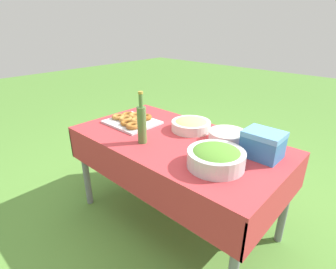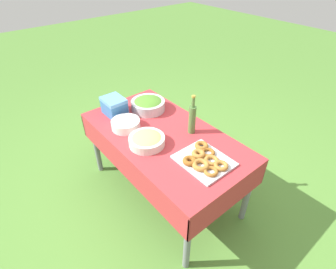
# 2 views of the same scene
# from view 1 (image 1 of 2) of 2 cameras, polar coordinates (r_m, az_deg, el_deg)

# --- Properties ---
(ground_plane) EXTENTS (14.00, 14.00, 0.00)m
(ground_plane) POSITION_cam_1_polar(r_m,az_deg,el_deg) (2.13, 1.58, -17.93)
(ground_plane) COLOR #568C38
(picnic_table) EXTENTS (1.45, 0.79, 0.69)m
(picnic_table) POSITION_cam_1_polar(r_m,az_deg,el_deg) (1.80, 1.78, -3.59)
(picnic_table) COLOR #B73338
(picnic_table) RESTS_ON ground_plane
(salad_bowl) EXTENTS (0.31, 0.31, 0.11)m
(salad_bowl) POSITION_cam_1_polar(r_m,az_deg,el_deg) (1.43, 10.41, -4.81)
(salad_bowl) COLOR silver
(salad_bowl) RESTS_ON picnic_table
(pasta_bowl) EXTENTS (0.28, 0.28, 0.09)m
(pasta_bowl) POSITION_cam_1_polar(r_m,az_deg,el_deg) (1.88, 5.04, 2.16)
(pasta_bowl) COLOR silver
(pasta_bowl) RESTS_ON picnic_table
(donut_platter) EXTENTS (0.39, 0.33, 0.05)m
(donut_platter) POSITION_cam_1_polar(r_m,az_deg,el_deg) (2.04, -7.83, 3.09)
(donut_platter) COLOR silver
(donut_platter) RESTS_ON picnic_table
(plate_stack) EXTENTS (0.24, 0.24, 0.07)m
(plate_stack) POSITION_cam_1_polar(r_m,az_deg,el_deg) (1.74, 12.77, -0.43)
(plate_stack) COLOR white
(plate_stack) RESTS_ON picnic_table
(olive_oil_bottle) EXTENTS (0.06, 0.06, 0.34)m
(olive_oil_bottle) POSITION_cam_1_polar(r_m,az_deg,el_deg) (1.66, -5.73, 2.46)
(olive_oil_bottle) COLOR #4C7238
(olive_oil_bottle) RESTS_ON picnic_table
(cooler_box) EXTENTS (0.21, 0.17, 0.16)m
(cooler_box) POSITION_cam_1_polar(r_m,az_deg,el_deg) (1.59, 19.95, -1.98)
(cooler_box) COLOR #3372B7
(cooler_box) RESTS_ON picnic_table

